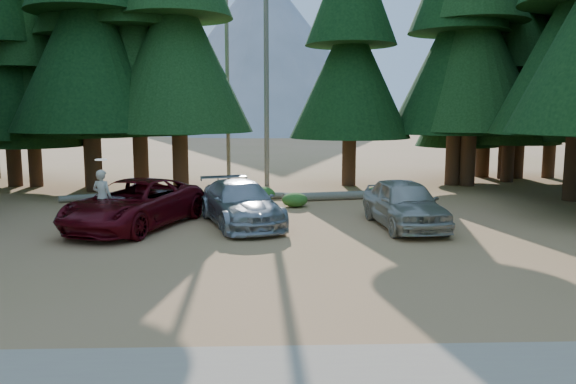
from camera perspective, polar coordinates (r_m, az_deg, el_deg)
name	(u,v)px	position (r m, az deg, el deg)	size (l,w,h in m)	color
ground	(232,265)	(13.79, -5.69, -7.44)	(160.00, 160.00, 0.00)	#B2844B
forest_belt_north	(251,185)	(28.50, -3.75, 0.75)	(36.00, 7.00, 22.00)	black
snag_front	(266,63)	(27.84, -2.22, 12.96)	(0.24, 0.24, 12.00)	#6A6755
snag_back	(227,85)	(29.35, -6.17, 10.72)	(0.20, 0.20, 10.00)	#6A6755
mountain_peak	(249,59)	(101.94, -4.01, 13.31)	(48.00, 50.00, 28.00)	gray
red_pickup	(134,204)	(18.57, -15.37, -1.18)	(2.56, 5.55, 1.54)	#5A0710
silver_minivan_center	(240,203)	(18.43, -4.85, -1.15)	(2.01, 4.94, 1.43)	#A2A6AA
silver_minivan_right	(404,203)	(18.38, 11.74, -1.12)	(1.84, 4.57, 1.56)	#B1AB9D
frisbee_player	(102,197)	(18.07, -18.34, -0.51)	(0.73, 0.58, 2.04)	beige
log_left	(110,196)	(24.95, -17.67, -0.37)	(0.29, 0.29, 4.04)	#6A6755
log_mid	(269,195)	(24.01, -1.94, -0.32)	(0.28, 0.28, 3.36)	#6A6755
log_right	(347,195)	(23.80, 6.02, -0.34)	(0.35, 0.35, 5.52)	#6A6755
shrub_far_left	(95,210)	(20.86, -18.98, -1.73)	(0.96, 0.96, 0.53)	#30651E
shrub_left	(148,205)	(21.61, -14.01, -1.29)	(0.82, 0.82, 0.45)	#30651E
shrub_center_left	(233,200)	(21.75, -5.65, -0.79)	(1.14, 1.14, 0.63)	#30651E
shrub_center_right	(262,194)	(23.35, -2.63, -0.19)	(1.06, 1.06, 0.59)	#30651E
shrub_right	(295,200)	(21.89, 0.70, -0.79)	(1.00, 1.00, 0.55)	#30651E
shrub_far_right	(378,193)	(23.92, 9.08, -0.12)	(1.00, 1.00, 0.55)	#30651E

